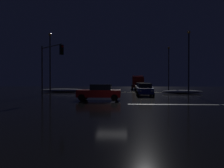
% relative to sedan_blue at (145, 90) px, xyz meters
% --- Properties ---
extents(ground, '(120.00, 120.00, 0.10)m').
position_rel_sedan_blue_xyz_m(ground, '(-3.48, -10.72, -0.85)').
color(ground, black).
extents(stop_line_north, '(0.35, 14.86, 0.01)m').
position_rel_sedan_blue_xyz_m(stop_line_north, '(-3.48, -2.06, -0.80)').
color(stop_line_north, white).
rests_on(stop_line_north, ground).
extents(centre_line_ns, '(22.00, 0.15, 0.01)m').
position_rel_sedan_blue_xyz_m(centre_line_ns, '(-3.48, 9.54, -0.80)').
color(centre_line_ns, yellow).
rests_on(centre_line_ns, ground).
extents(crosswalk_bar_east, '(14.86, 0.40, 0.01)m').
position_rel_sedan_blue_xyz_m(crosswalk_bar_east, '(5.28, -10.72, -0.80)').
color(crosswalk_bar_east, white).
rests_on(crosswalk_bar_east, ground).
extents(snow_bank_left_curb, '(7.94, 1.50, 0.58)m').
position_rel_sedan_blue_xyz_m(snow_bank_left_curb, '(-12.94, 9.45, -0.51)').
color(snow_bank_left_curb, white).
rests_on(snow_bank_left_curb, ground).
extents(snow_bank_right_curb, '(6.12, 1.50, 0.53)m').
position_rel_sedan_blue_xyz_m(snow_bank_right_curb, '(5.98, 6.18, -0.54)').
color(snow_bank_right_curb, white).
rests_on(snow_bank_right_curb, ground).
extents(sedan_blue, '(2.02, 4.33, 1.57)m').
position_rel_sedan_blue_xyz_m(sedan_blue, '(0.00, 0.00, 0.00)').
color(sedan_blue, navy).
rests_on(sedan_blue, ground).
extents(sedan_gray, '(2.02, 4.33, 1.57)m').
position_rel_sedan_blue_xyz_m(sedan_gray, '(0.45, 6.14, 0.00)').
color(sedan_gray, slate).
rests_on(sedan_gray, ground).
extents(sedan_silver, '(2.02, 4.33, 1.57)m').
position_rel_sedan_blue_xyz_m(sedan_silver, '(0.22, 11.39, 0.00)').
color(sedan_silver, '#B7B7BC').
rests_on(sedan_silver, ground).
extents(sedan_orange, '(2.02, 4.33, 1.57)m').
position_rel_sedan_blue_xyz_m(sedan_orange, '(0.26, 17.09, 0.00)').
color(sedan_orange, '#C66014').
rests_on(sedan_orange, ground).
extents(box_truck, '(2.68, 8.28, 3.08)m').
position_rel_sedan_blue_xyz_m(box_truck, '(0.13, 24.66, 0.91)').
color(box_truck, red).
rests_on(box_truck, ground).
extents(sedan_red_crossing, '(4.33, 2.02, 1.57)m').
position_rel_sedan_blue_xyz_m(sedan_red_crossing, '(-4.92, -7.00, 0.00)').
color(sedan_red_crossing, maroon).
rests_on(sedan_red_crossing, ground).
extents(traffic_signal_nw, '(3.64, 3.64, 6.14)m').
position_rel_sedan_blue_xyz_m(traffic_signal_nw, '(-11.10, -3.10, 3.47)').
color(traffic_signal_nw, '#4C4C51').
rests_on(traffic_signal_nw, ground).
extents(streetlamp_left_near, '(0.44, 0.44, 8.76)m').
position_rel_sedan_blue_xyz_m(streetlamp_left_near, '(-13.24, 3.54, 4.26)').
color(streetlamp_left_near, '#424247').
rests_on(streetlamp_left_near, ground).
extents(streetlamp_right_far, '(0.44, 0.44, 8.86)m').
position_rel_sedan_blue_xyz_m(streetlamp_right_far, '(6.28, 19.54, 4.32)').
color(streetlamp_right_far, '#424247').
rests_on(streetlamp_right_far, ground).
extents(streetlamp_right_near, '(0.44, 0.44, 8.85)m').
position_rel_sedan_blue_xyz_m(streetlamp_right_near, '(6.28, 3.54, 4.31)').
color(streetlamp_right_near, '#424247').
rests_on(streetlamp_right_near, ground).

